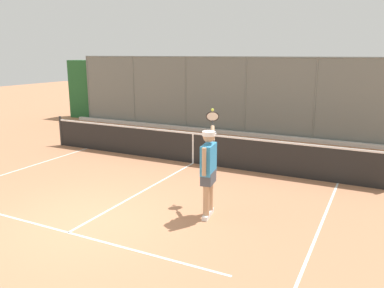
% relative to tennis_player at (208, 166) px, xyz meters
% --- Properties ---
extents(ground_plane, '(60.00, 60.00, 0.00)m').
position_rel_tennis_player_xyz_m(ground_plane, '(2.03, 1.35, -1.07)').
color(ground_plane, '#B27551').
extents(court_line_markings, '(8.46, 9.64, 0.01)m').
position_rel_tennis_player_xyz_m(court_line_markings, '(2.03, 2.22, -1.07)').
color(court_line_markings, white).
rests_on(court_line_markings, ground).
extents(fence_backdrop, '(19.39, 1.37, 3.17)m').
position_rel_tennis_player_xyz_m(fence_backdrop, '(2.03, -8.79, 0.39)').
color(fence_backdrop, slate).
rests_on(fence_backdrop, ground).
extents(tennis_net, '(10.87, 0.09, 1.07)m').
position_rel_tennis_player_xyz_m(tennis_net, '(2.03, -3.40, -0.58)').
color(tennis_net, '#2D2D2D').
rests_on(tennis_net, ground).
extents(tennis_player, '(0.62, 1.42, 2.09)m').
position_rel_tennis_player_xyz_m(tennis_player, '(0.00, 0.00, 0.00)').
color(tennis_player, silver).
rests_on(tennis_player, ground).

